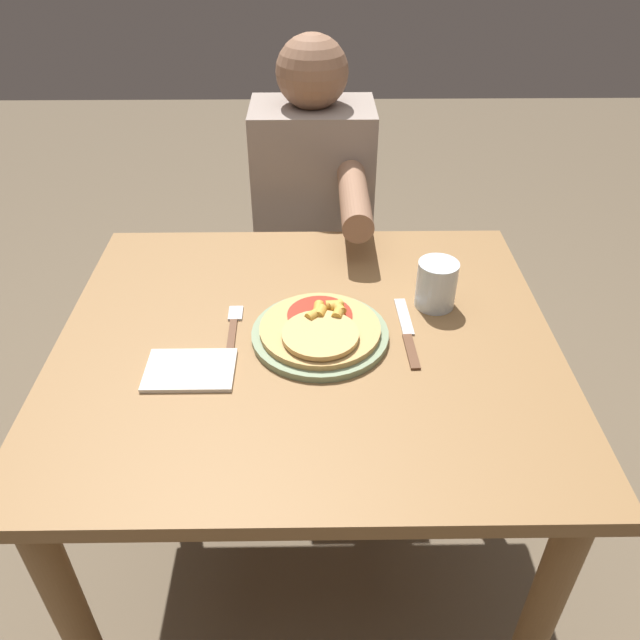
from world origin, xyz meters
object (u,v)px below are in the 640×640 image
plate (320,334)px  knife (407,333)px  dining_table (307,389)px  fork (233,329)px  person_diner (314,220)px  drinking_glass (436,284)px  pizza (321,327)px

plate → knife: bearing=2.2°
dining_table → fork: 0.20m
dining_table → plate: 0.14m
knife → dining_table: bearing=-177.5°
dining_table → person_diner: 0.66m
knife → drinking_glass: size_ratio=2.24×
knife → drinking_glass: drinking_glass is taller
drinking_glass → person_diner: bearing=113.9°
plate → drinking_glass: drinking_glass is taller
pizza → drinking_glass: 0.26m
fork → person_diner: (0.16, 0.63, -0.09)m
fork → drinking_glass: bearing=11.4°
pizza → person_diner: bearing=90.8°
pizza → plate: bearing=112.5°
fork → person_diner: 0.66m
pizza → drinking_glass: size_ratio=2.32×
drinking_glass → person_diner: (-0.24, 0.55, -0.14)m
dining_table → knife: 0.24m
drinking_glass → dining_table: bearing=-157.7°
dining_table → pizza: pizza is taller
plate → fork: (-0.17, 0.02, -0.00)m
plate → knife: 0.17m
knife → pizza: bearing=-176.7°
dining_table → plate: bearing=4.1°
drinking_glass → person_diner: size_ratio=0.08×
dining_table → drinking_glass: 0.34m
plate → person_diner: 0.66m
knife → person_diner: 0.68m
dining_table → person_diner: (0.02, 0.66, 0.04)m
pizza → knife: 0.17m
dining_table → drinking_glass: size_ratio=9.61×
knife → person_diner: (-0.18, 0.65, -0.09)m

